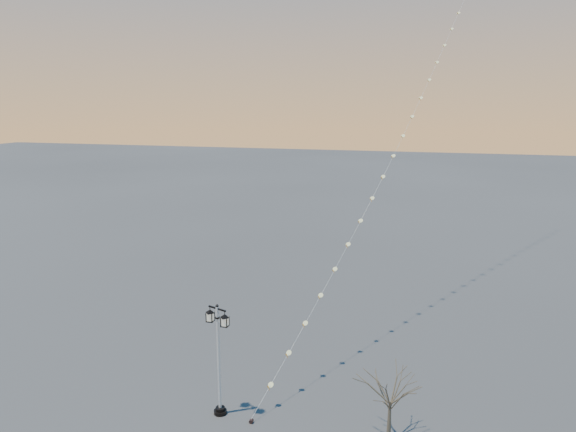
% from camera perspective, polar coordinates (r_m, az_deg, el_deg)
% --- Properties ---
extents(ground, '(300.00, 300.00, 0.00)m').
position_cam_1_polar(ground, '(27.02, -9.23, -21.87)').
color(ground, '#454545').
rests_on(ground, ground).
extents(street_lamp, '(1.41, 0.84, 5.77)m').
position_cam_1_polar(street_lamp, '(26.26, -7.62, -14.80)').
color(street_lamp, black).
rests_on(street_lamp, ground).
extents(bare_tree, '(2.07, 2.07, 3.44)m').
position_cam_1_polar(bare_tree, '(25.15, 11.18, -18.35)').
color(bare_tree, brown).
rests_on(bare_tree, ground).
extents(kite_train, '(13.58, 41.37, 35.17)m').
position_cam_1_polar(kite_train, '(41.52, 14.52, 15.18)').
color(kite_train, black).
rests_on(kite_train, ground).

